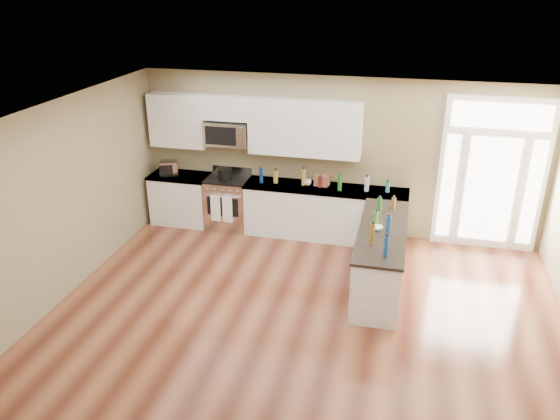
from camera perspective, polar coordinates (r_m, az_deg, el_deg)
name	(u,v)px	position (r m, az deg, el deg)	size (l,w,h in m)	color
ground	(286,370)	(6.79, 0.63, -16.38)	(8.00, 8.00, 0.00)	#4E2416
room_shell	(287,242)	(5.84, 0.70, -3.41)	(8.00, 8.00, 8.00)	#877A55
back_cabinet_left	(182,200)	(10.41, -10.23, 1.04)	(1.10, 0.66, 0.94)	white
back_cabinet_right	(325,214)	(9.69, 4.68, -0.39)	(2.85, 0.66, 0.94)	white
peninsula_cabinet	(380,259)	(8.30, 10.44, -5.07)	(0.69, 2.32, 0.94)	white
upper_cabinet_left	(178,120)	(10.08, -10.56, 9.19)	(1.04, 0.33, 0.95)	white
upper_cabinet_right	(305,128)	(9.40, 2.60, 8.52)	(1.94, 0.33, 0.95)	white
upper_cabinet_short	(227,108)	(9.68, -5.55, 10.56)	(0.82, 0.33, 0.40)	white
microwave	(227,133)	(9.75, -5.53, 7.99)	(0.78, 0.41, 0.42)	silver
entry_door	(491,175)	(9.63, 21.23, 3.42)	(1.70, 0.10, 2.60)	white
kitchen_range	(228,202)	(10.07, -5.43, 0.80)	(0.76, 0.68, 1.08)	silver
stockpot	(225,174)	(9.84, -5.76, 3.79)	(0.26, 0.26, 0.20)	black
toaster_oven	(169,168)	(10.22, -11.51, 4.32)	(0.31, 0.24, 0.27)	silver
cardboard_box	(322,180)	(9.55, 4.40, 3.16)	(0.25, 0.18, 0.20)	brown
bowl_left	(168,172)	(10.36, -11.66, 3.92)	(0.18, 0.18, 0.05)	white
bowl_peninsula	(377,228)	(8.02, 10.10, -1.86)	(0.17, 0.17, 0.05)	white
cup_counter	(308,182)	(9.57, 2.93, 2.90)	(0.12, 0.12, 0.10)	white
counter_bottles	(345,198)	(8.75, 6.78, 1.30)	(2.40, 2.39, 0.30)	#19591E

